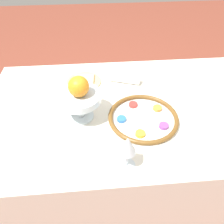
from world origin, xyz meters
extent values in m
plane|color=brown|center=(0.00, 0.00, 0.00)|extent=(8.00, 8.00, 0.00)
cube|color=silver|center=(0.00, 0.00, 0.35)|extent=(1.39, 0.82, 0.71)
cylinder|color=white|center=(-0.04, 0.10, 0.71)|extent=(0.31, 0.31, 0.01)
torus|color=brown|center=(-0.04, 0.10, 0.73)|extent=(0.31, 0.31, 0.02)
cylinder|color=#2D6BB7|center=(0.05, 0.10, 0.72)|extent=(0.04, 0.04, 0.01)
cylinder|color=gold|center=(-0.01, 0.19, 0.72)|extent=(0.04, 0.04, 0.01)
cylinder|color=#844299|center=(-0.12, 0.16, 0.72)|extent=(0.04, 0.04, 0.01)
cylinder|color=orange|center=(-0.12, 0.05, 0.72)|extent=(0.04, 0.04, 0.01)
cylinder|color=red|center=(-0.01, 0.01, 0.72)|extent=(0.04, 0.04, 0.01)
cylinder|color=silver|center=(0.06, 0.33, 0.71)|extent=(0.07, 0.07, 0.00)
cylinder|color=silver|center=(0.06, 0.33, 0.75)|extent=(0.01, 0.01, 0.08)
cone|color=silver|center=(0.06, 0.33, 0.83)|extent=(0.06, 0.06, 0.07)
cylinder|color=silver|center=(0.23, 0.05, 0.71)|extent=(0.11, 0.11, 0.01)
cylinder|color=silver|center=(0.23, 0.05, 0.76)|extent=(0.03, 0.03, 0.09)
cylinder|color=silver|center=(0.23, 0.05, 0.82)|extent=(0.19, 0.19, 0.03)
sphere|color=orange|center=(0.22, 0.06, 0.88)|extent=(0.09, 0.09, 0.09)
cylinder|color=tan|center=(0.22, -0.22, 0.71)|extent=(0.19, 0.19, 0.01)
cube|color=#D1B784|center=(0.22, -0.22, 0.72)|extent=(0.12, 0.12, 0.01)
cylinder|color=white|center=(0.00, -0.20, 0.73)|extent=(0.17, 0.10, 0.05)
camera|label=1|loc=(0.15, 0.77, 1.39)|focal=35.00mm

